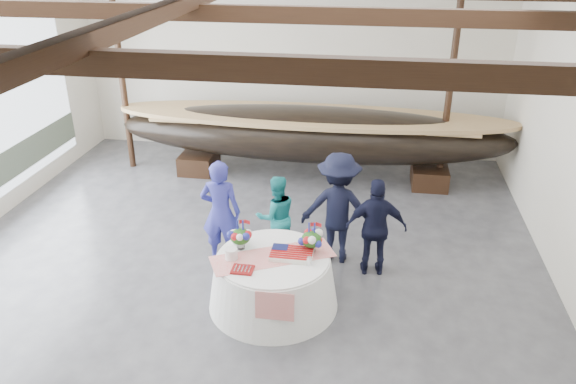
# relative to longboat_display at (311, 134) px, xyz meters

# --- Properties ---
(floor) EXTENTS (10.00, 12.00, 0.01)m
(floor) POSITION_rel_longboat_display_xyz_m (-0.71, -4.35, -1.03)
(floor) COLOR #3D3D42
(floor) RESTS_ON ground
(wall_back) EXTENTS (10.00, 0.02, 4.50)m
(wall_back) POSITION_rel_longboat_display_xyz_m (-0.71, 1.65, 1.22)
(wall_back) COLOR silver
(wall_back) RESTS_ON ground
(pavilion_structure) EXTENTS (9.80, 11.76, 4.50)m
(pavilion_structure) POSITION_rel_longboat_display_xyz_m (-0.71, -3.59, 2.97)
(pavilion_structure) COLOR black
(pavilion_structure) RESTS_ON ground
(longboat_display) EXTENTS (8.62, 1.72, 1.62)m
(longboat_display) POSITION_rel_longboat_display_xyz_m (0.00, 0.00, 0.00)
(longboat_display) COLOR black
(longboat_display) RESTS_ON ground
(banquet_table) EXTENTS (1.91, 1.91, 0.82)m
(banquet_table) POSITION_rel_longboat_display_xyz_m (0.01, -4.73, -0.62)
(banquet_table) COLOR white
(banquet_table) RESTS_ON ground
(tabletop_items) EXTENTS (1.82, 1.29, 0.40)m
(tabletop_items) POSITION_rel_longboat_display_xyz_m (-0.01, -4.60, -0.07)
(tabletop_items) COLOR red
(tabletop_items) RESTS_ON banquet_table
(guest_woman_blue) EXTENTS (0.67, 0.45, 1.80)m
(guest_woman_blue) POSITION_rel_longboat_display_xyz_m (-1.05, -3.67, -0.13)
(guest_woman_blue) COLOR navy
(guest_woman_blue) RESTS_ON ground
(guest_woman_teal) EXTENTS (0.86, 0.79, 1.44)m
(guest_woman_teal) POSITION_rel_longboat_display_xyz_m (-0.19, -3.32, -0.31)
(guest_woman_teal) COLOR teal
(guest_woman_teal) RESTS_ON ground
(guest_man_left) EXTENTS (1.25, 0.74, 1.90)m
(guest_man_left) POSITION_rel_longboat_display_xyz_m (0.83, -3.32, -0.08)
(guest_man_left) COLOR black
(guest_man_left) RESTS_ON ground
(guest_man_right) EXTENTS (0.99, 0.49, 1.64)m
(guest_man_right) POSITION_rel_longboat_display_xyz_m (1.46, -3.65, -0.21)
(guest_man_right) COLOR black
(guest_man_right) RESTS_ON ground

